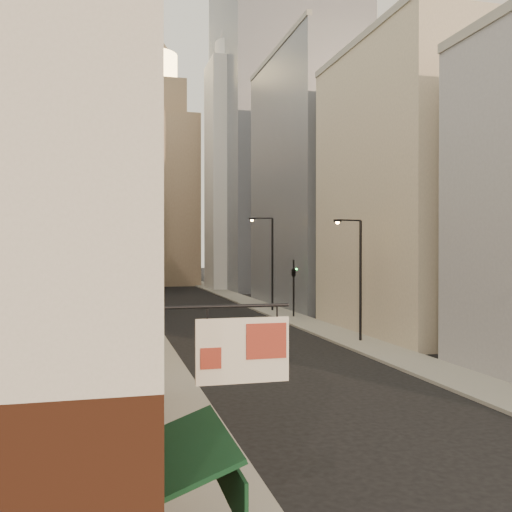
{
  "coord_description": "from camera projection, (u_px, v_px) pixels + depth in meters",
  "views": [
    {
      "loc": [
        -8.69,
        -6.27,
        5.84
      ],
      "look_at": [
        -1.79,
        20.15,
        5.55
      ],
      "focal_mm": 40.0,
      "sensor_mm": 36.0,
      "label": 1
    }
  ],
  "objects": [
    {
      "name": "sidewalk_left",
      "position": [
        129.0,
        305.0,
        59.89
      ],
      "size": [
        3.0,
        140.0,
        0.15
      ],
      "primitive_type": "cube",
      "color": "#9C9A8C",
      "rests_on": "ground"
    },
    {
      "name": "sidewalk_right",
      "position": [
        249.0,
        302.0,
        63.18
      ],
      "size": [
        3.0,
        140.0,
        0.15
      ],
      "primitive_type": "cube",
      "color": "#9C9A8C",
      "rests_on": "ground"
    },
    {
      "name": "near_building_left",
      "position": [
        12.0,
        243.0,
        14.19
      ],
      "size": [
        8.3,
        23.04,
        12.3
      ],
      "color": "#5C2C1A",
      "rests_on": "ground"
    },
    {
      "name": "left_bldg_beige",
      "position": [
        43.0,
        210.0,
        30.36
      ],
      "size": [
        8.0,
        12.0,
        16.0
      ],
      "primitive_type": "cube",
      "color": "tan",
      "rests_on": "ground"
    },
    {
      "name": "left_bldg_grey",
      "position": [
        65.0,
        198.0,
        45.82
      ],
      "size": [
        8.0,
        16.0,
        20.0
      ],
      "primitive_type": "cube",
      "color": "gray",
      "rests_on": "ground"
    },
    {
      "name": "left_bldg_tan",
      "position": [
        77.0,
        226.0,
        63.25
      ],
      "size": [
        8.0,
        18.0,
        17.0
      ],
      "primitive_type": "cube",
      "color": "#947759",
      "rests_on": "ground"
    },
    {
      "name": "left_bldg_wingrid",
      "position": [
        84.0,
        208.0,
        82.56
      ],
      "size": [
        8.0,
        20.0,
        24.0
      ],
      "primitive_type": "cube",
      "color": "gray",
      "rests_on": "ground"
    },
    {
      "name": "right_bldg_beige",
      "position": [
        409.0,
        191.0,
        40.28
      ],
      "size": [
        8.0,
        16.0,
        20.0
      ],
      "primitive_type": "cube",
      "color": "tan",
      "rests_on": "ground"
    },
    {
      "name": "right_bldg_wingrid",
      "position": [
        311.0,
        182.0,
        59.6
      ],
      "size": [
        8.0,
        20.0,
        26.0
      ],
      "primitive_type": "cube",
      "color": "gray",
      "rests_on": "ground"
    },
    {
      "name": "highrise",
      "position": [
        285.0,
        122.0,
        88.07
      ],
      "size": [
        21.0,
        23.0,
        51.2
      ],
      "color": "gray",
      "rests_on": "ground"
    },
    {
      "name": "clock_tower",
      "position": [
        154.0,
        181.0,
        96.9
      ],
      "size": [
        14.0,
        14.0,
        44.9
      ],
      "color": "#947759",
      "rests_on": "ground"
    },
    {
      "name": "white_tower",
      "position": [
        235.0,
        166.0,
        86.12
      ],
      "size": [
        8.0,
        8.0,
        41.5
      ],
      "color": "silver",
      "rests_on": "ground"
    },
    {
      "name": "streetlamp_mid",
      "position": [
        358.0,
        273.0,
        35.74
      ],
      "size": [
        2.02,
        0.52,
        7.74
      ],
      "rotation": [
        0.0,
        0.0,
        0.18
      ],
      "color": "black",
      "rests_on": "ground"
    },
    {
      "name": "streetlamp_far",
      "position": [
        270.0,
        258.0,
        53.88
      ],
      "size": [
        2.18,
        1.13,
        8.92
      ],
      "rotation": [
        0.0,
        0.0,
        -0.43
      ],
      "color": "black",
      "rests_on": "ground"
    },
    {
      "name": "traffic_light_right",
      "position": [
        294.0,
        273.0,
        48.74
      ],
      "size": [
        0.79,
        0.79,
        5.0
      ],
      "rotation": [
        0.0,
        0.0,
        2.72
      ],
      "color": "black",
      "rests_on": "ground"
    }
  ]
}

